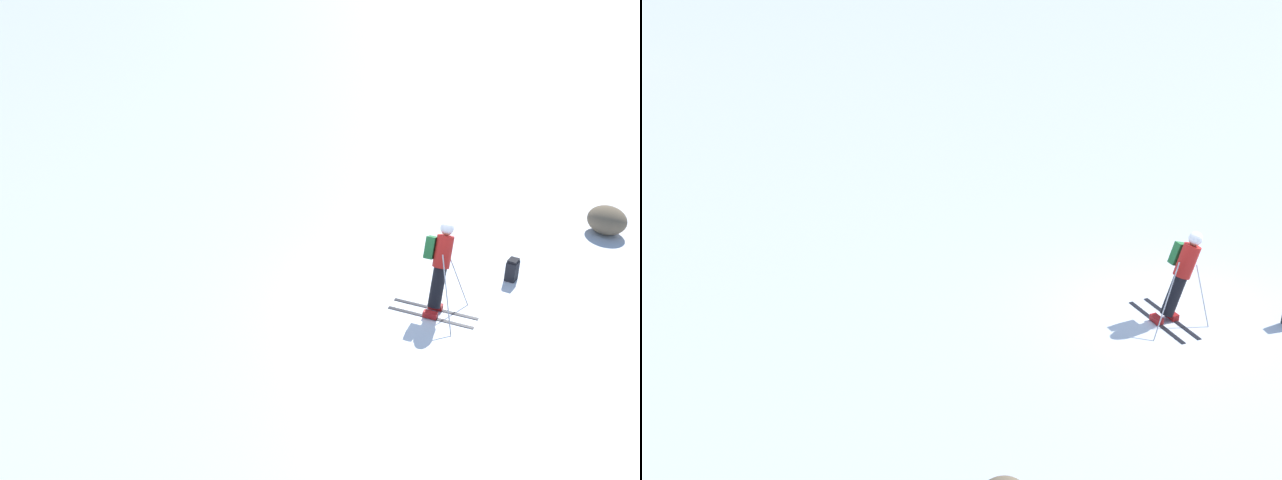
{
  "view_description": "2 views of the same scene",
  "coord_description": "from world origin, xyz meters",
  "views": [
    {
      "loc": [
        -10.9,
        2.72,
        6.62
      ],
      "look_at": [
        -0.1,
        2.26,
        1.57
      ],
      "focal_mm": 35.0,
      "sensor_mm": 36.0,
      "label": 1
    },
    {
      "loc": [
        -14.68,
        -5.89,
        8.7
      ],
      "look_at": [
        -1.79,
        3.8,
        1.21
      ],
      "focal_mm": 50.0,
      "sensor_mm": 36.0,
      "label": 2
    }
  ],
  "objects": [
    {
      "name": "ground_plane",
      "position": [
        0.0,
        0.0,
        0.0
      ],
      "size": [
        300.0,
        300.0,
        0.0
      ],
      "primitive_type": "plane",
      "color": "white"
    },
    {
      "name": "skier",
      "position": [
        -0.02,
        -0.13,
        1.01
      ],
      "size": [
        1.52,
        1.75,
        1.83
      ],
      "rotation": [
        0.0,
        0.0,
        -0.5
      ],
      "color": "black",
      "rests_on": "ground"
    }
  ]
}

